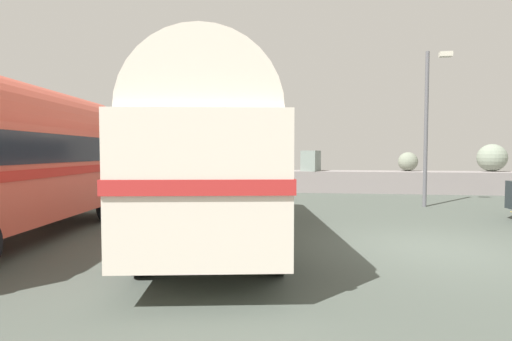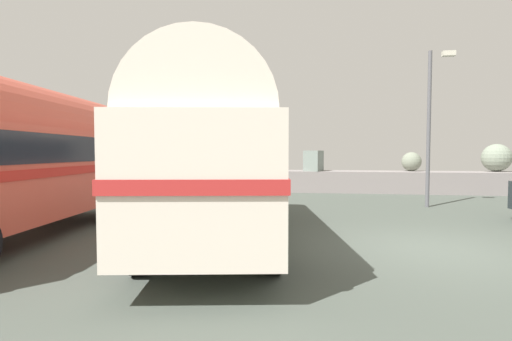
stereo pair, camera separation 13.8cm
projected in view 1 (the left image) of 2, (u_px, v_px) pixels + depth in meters
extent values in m
cube|color=#474F47|center=(433.00, 249.00, 8.08)|extent=(32.00, 26.00, 0.02)
cube|color=gray|center=(358.00, 182.00, 19.74)|extent=(31.36, 1.80, 1.10)
sphere|color=gray|center=(141.00, 163.00, 21.46)|extent=(0.77, 0.77, 0.77)
sphere|color=gray|center=(224.00, 162.00, 20.61)|extent=(0.87, 0.87, 0.87)
cube|color=gray|center=(311.00, 161.00, 19.70)|extent=(1.06, 1.24, 1.05)
sphere|color=gray|center=(408.00, 162.00, 19.73)|extent=(0.98, 0.98, 0.98)
sphere|color=gray|center=(492.00, 158.00, 19.27)|extent=(1.39, 1.39, 1.39)
cylinder|color=black|center=(188.00, 204.00, 11.55)|extent=(0.43, 0.99, 0.96)
cylinder|color=black|center=(261.00, 204.00, 11.63)|extent=(0.43, 0.99, 0.96)
cylinder|color=black|center=(143.00, 246.00, 6.35)|extent=(0.43, 0.99, 0.96)
cylinder|color=black|center=(275.00, 245.00, 6.43)|extent=(0.43, 0.99, 0.96)
cube|color=silver|center=(219.00, 173.00, 8.94)|extent=(3.76, 8.68, 2.10)
cylinder|color=silver|center=(219.00, 128.00, 8.89)|extent=(3.50, 8.32, 2.20)
cube|color=red|center=(219.00, 171.00, 8.94)|extent=(3.82, 8.77, 0.20)
cube|color=black|center=(219.00, 149.00, 8.91)|extent=(3.74, 8.36, 0.64)
cube|color=silver|center=(227.00, 192.00, 13.25)|extent=(2.28, 0.53, 0.28)
cylinder|color=black|center=(35.00, 204.00, 11.53)|extent=(0.38, 0.98, 0.96)
cylinder|color=black|center=(108.00, 204.00, 11.46)|extent=(0.38, 0.98, 0.96)
cube|color=#C84D3B|center=(13.00, 174.00, 8.84)|extent=(3.23, 8.60, 2.10)
cylinder|color=#C84D3B|center=(11.00, 128.00, 8.79)|extent=(3.00, 8.24, 2.20)
cube|color=red|center=(13.00, 171.00, 8.84)|extent=(3.29, 8.69, 0.20)
cube|color=black|center=(12.00, 149.00, 8.82)|extent=(3.23, 8.27, 0.64)
cube|color=silver|center=(96.00, 192.00, 13.15)|extent=(2.28, 0.39, 0.28)
cylinder|color=#5B5B60|center=(426.00, 130.00, 14.25)|extent=(0.14, 0.14, 5.80)
cube|color=beige|center=(446.00, 54.00, 14.13)|extent=(0.44, 0.24, 0.18)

